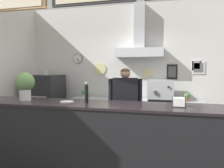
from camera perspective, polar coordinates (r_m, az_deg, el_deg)
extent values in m
cube|color=gray|center=(5.39, 2.87, 3.62)|extent=(4.78, 0.12, 3.05)
cube|color=silver|center=(5.33, 2.73, 3.62)|extent=(4.74, 0.01, 3.01)
cylinder|color=black|center=(5.67, -8.63, 6.35)|extent=(0.24, 0.02, 0.24)
cylinder|color=white|center=(5.66, -8.68, 6.35)|extent=(0.22, 0.01, 0.22)
cube|color=black|center=(5.64, -8.54, 5.98)|extent=(0.05, 0.01, 0.08)
cylinder|color=beige|center=(5.46, -3.06, 3.87)|extent=(0.29, 0.02, 0.29)
cylinder|color=beige|center=(5.22, 8.95, 2.87)|extent=(0.20, 0.02, 0.20)
cube|color=black|center=(5.19, 14.95, 2.99)|extent=(0.23, 0.02, 0.33)
cube|color=#505050|center=(5.18, 14.95, 2.99)|extent=(0.16, 0.01, 0.24)
cube|color=white|center=(5.22, 21.00, 3.89)|extent=(0.27, 0.02, 0.28)
cube|color=#585858|center=(5.21, 21.01, 3.89)|extent=(0.19, 0.01, 0.20)
cube|color=white|center=(5.22, 20.60, 4.54)|extent=(0.19, 0.02, 0.24)
cube|color=#989898|center=(5.21, 20.61, 4.54)|extent=(0.13, 0.01, 0.17)
cube|color=silver|center=(5.10, 6.91, 7.87)|extent=(1.08, 0.36, 0.20)
cube|color=silver|center=(5.23, 7.06, 14.37)|extent=(0.24, 0.24, 1.00)
cube|color=black|center=(3.21, -6.69, -14.67)|extent=(3.66, 0.67, 1.06)
cube|color=black|center=(3.09, -6.77, -5.03)|extent=(3.73, 0.71, 0.03)
cube|color=#A3A5AD|center=(5.06, 5.72, -8.81)|extent=(2.87, 0.54, 0.88)
cube|color=gray|center=(5.13, 5.69, -11.89)|extent=(2.72, 0.50, 0.02)
cube|color=#232326|center=(5.51, -16.45, -5.12)|extent=(0.71, 0.71, 1.41)
cube|color=black|center=(5.19, -18.60, -4.47)|extent=(0.53, 0.02, 0.20)
cube|color=#B7BABF|center=(5.16, -18.75, -3.06)|extent=(0.50, 0.02, 0.02)
cylinder|color=#B7BABF|center=(5.45, -16.60, 2.73)|extent=(0.14, 0.14, 0.10)
cube|color=#232328|center=(4.23, 3.32, -11.72)|extent=(0.37, 0.26, 0.83)
cube|color=black|center=(4.10, 3.36, -2.34)|extent=(0.49, 0.31, 0.56)
cylinder|color=black|center=(4.10, 7.09, -1.97)|extent=(0.08, 0.08, 0.47)
cylinder|color=black|center=(4.11, -0.36, -1.94)|extent=(0.08, 0.08, 0.47)
sphere|color=tan|center=(4.08, 3.38, 2.71)|extent=(0.18, 0.18, 0.18)
ellipsoid|color=#4C331E|center=(4.08, 3.38, 3.29)|extent=(0.17, 0.17, 0.10)
cube|color=#B7BABF|center=(4.88, 12.24, -1.52)|extent=(0.53, 0.36, 0.44)
cylinder|color=#4C4C51|center=(4.68, 10.80, -2.00)|extent=(0.06, 0.06, 0.06)
cube|color=black|center=(4.68, 12.07, -4.18)|extent=(0.48, 0.10, 0.04)
sphere|color=black|center=(4.67, 14.10, -0.72)|extent=(0.04, 0.04, 0.04)
cylinder|color=#9E563D|center=(4.89, 18.24, -3.80)|extent=(0.10, 0.10, 0.07)
ellipsoid|color=#5B844C|center=(4.88, 18.26, -2.83)|extent=(0.14, 0.14, 0.13)
cylinder|color=#9E563D|center=(4.99, 3.29, -3.37)|extent=(0.14, 0.14, 0.08)
ellipsoid|color=#5B844C|center=(4.98, 3.30, -2.04)|extent=(0.22, 0.22, 0.20)
cylinder|color=beige|center=(5.31, -6.91, -3.04)|extent=(0.09, 0.09, 0.06)
ellipsoid|color=#47894C|center=(5.30, -6.92, -2.08)|extent=(0.16, 0.16, 0.15)
cylinder|color=white|center=(3.18, -11.36, -4.42)|extent=(0.19, 0.19, 0.01)
cylinder|color=silver|center=(3.50, -21.10, -2.51)|extent=(0.16, 0.16, 0.17)
cylinder|color=gray|center=(3.51, -21.08, -3.42)|extent=(0.15, 0.15, 0.06)
ellipsoid|color=#5B844C|center=(3.49, -21.18, 0.50)|extent=(0.28, 0.28, 0.28)
cube|color=#262628|center=(2.88, 16.53, -5.39)|extent=(0.16, 0.16, 0.01)
cylinder|color=#262628|center=(2.87, 15.00, -4.22)|extent=(0.01, 0.01, 0.13)
cylinder|color=#262628|center=(2.88, 18.10, -4.27)|extent=(0.01, 0.01, 0.13)
cube|color=white|center=(2.87, 16.55, -4.37)|extent=(0.13, 0.13, 0.11)
cylinder|color=black|center=(3.06, -6.47, -2.50)|extent=(0.05, 0.05, 0.24)
sphere|color=gray|center=(3.05, -6.49, 0.11)|extent=(0.04, 0.04, 0.04)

